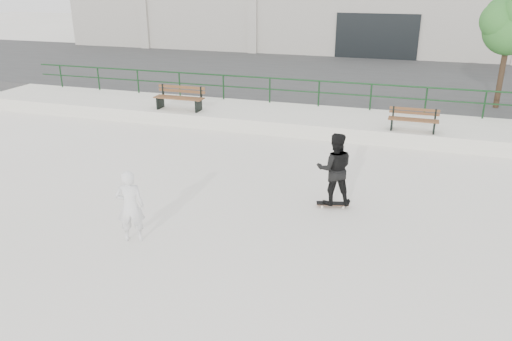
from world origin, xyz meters
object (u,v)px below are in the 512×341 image
(bench_right, at_px, (413,120))
(tree, at_px, (511,23))
(seated_skater, at_px, (130,206))
(standing_skater, at_px, (335,169))
(bench_left, at_px, (180,98))
(skateboard, at_px, (333,204))

(bench_right, height_order, tree, tree)
(seated_skater, bearing_deg, standing_skater, -163.94)
(bench_left, distance_m, bench_right, 8.61)
(bench_left, bearing_deg, seated_skater, -70.33)
(bench_left, bearing_deg, bench_right, -1.42)
(bench_left, height_order, tree, tree)
(skateboard, xyz_separation_m, standing_skater, (0.00, 0.00, 0.92))
(bench_left, relative_size, tree, 0.46)
(bench_right, bearing_deg, seated_skater, -122.03)
(bench_right, relative_size, standing_skater, 0.90)
(skateboard, relative_size, seated_skater, 0.50)
(standing_skater, relative_size, seated_skater, 1.12)
(bench_right, distance_m, tree, 5.96)
(standing_skater, distance_m, seated_skater, 4.82)
(skateboard, bearing_deg, bench_left, 125.53)
(bench_left, distance_m, skateboard, 9.09)
(tree, relative_size, standing_skater, 2.36)
(seated_skater, bearing_deg, skateboard, -163.94)
(bench_right, relative_size, tree, 0.38)
(bench_left, xyz_separation_m, seated_skater, (3.11, -8.81, -0.14))
(bench_left, xyz_separation_m, bench_right, (8.61, -0.25, -0.08))
(tree, bearing_deg, seated_skater, -123.72)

